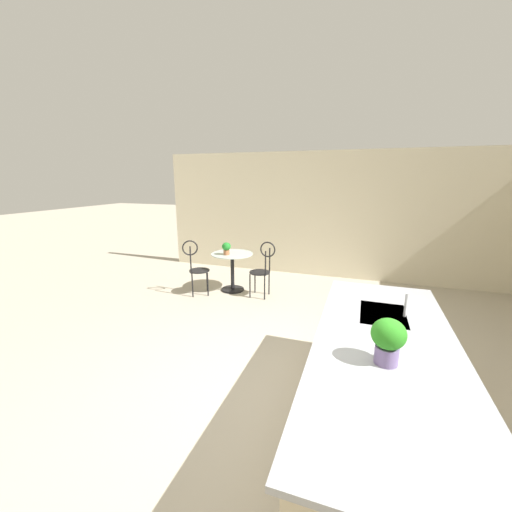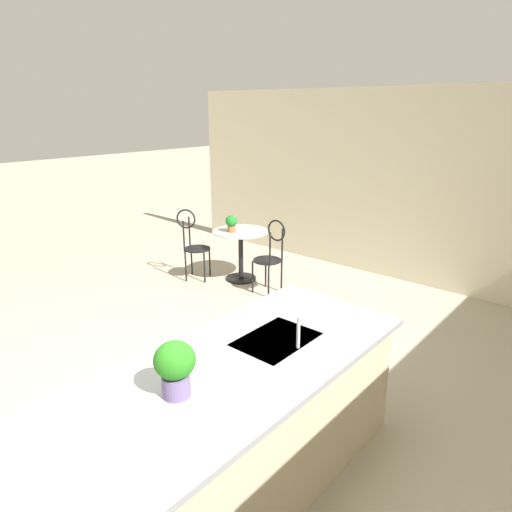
# 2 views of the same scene
# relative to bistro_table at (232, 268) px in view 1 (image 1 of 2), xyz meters

# --- Properties ---
(ground_plane) EXTENTS (40.00, 40.00, 0.00)m
(ground_plane) POSITION_rel_bistro_table_xyz_m (2.69, 1.72, -0.45)
(ground_plane) COLOR #B2A893
(wall_left_window) EXTENTS (0.12, 7.80, 2.70)m
(wall_left_window) POSITION_rel_bistro_table_xyz_m (-1.57, 1.72, 0.90)
(wall_left_window) COLOR beige
(wall_left_window) RESTS_ON ground
(kitchen_island) EXTENTS (2.80, 1.06, 0.92)m
(kitchen_island) POSITION_rel_bistro_table_xyz_m (2.98, 2.57, 0.02)
(kitchen_island) COLOR beige
(kitchen_island) RESTS_ON ground
(bistro_table) EXTENTS (0.80, 0.80, 0.74)m
(bistro_table) POSITION_rel_bistro_table_xyz_m (0.00, 0.00, 0.00)
(bistro_table) COLOR black
(bistro_table) RESTS_ON ground
(chair_near_window) EXTENTS (0.38, 0.48, 1.04)m
(chair_near_window) POSITION_rel_bistro_table_xyz_m (0.13, 0.66, 0.13)
(chair_near_window) COLOR black
(chair_near_window) RESTS_ON ground
(chair_by_island) EXTENTS (0.52, 0.52, 1.04)m
(chair_by_island) POSITION_rel_bistro_table_xyz_m (0.42, -0.55, 0.13)
(chair_by_island) COLOR black
(chair_by_island) RESTS_ON ground
(sink_faucet) EXTENTS (0.02, 0.02, 0.22)m
(sink_faucet) POSITION_rel_bistro_table_xyz_m (2.44, 2.75, 0.58)
(sink_faucet) COLOR #B2B5BA
(sink_faucet) RESTS_ON kitchen_island
(potted_plant_on_table) EXTENTS (0.17, 0.17, 0.23)m
(potted_plant_on_table) POSITION_rel_bistro_table_xyz_m (0.13, -0.06, 0.43)
(potted_plant_on_table) COLOR #9E603D
(potted_plant_on_table) RESTS_ON bistro_table
(potted_plant_counter_near) EXTENTS (0.23, 0.23, 0.32)m
(potted_plant_counter_near) POSITION_rel_bistro_table_xyz_m (3.29, 2.55, 0.66)
(potted_plant_counter_near) COLOR #7A669E
(potted_plant_counter_near) RESTS_ON kitchen_island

